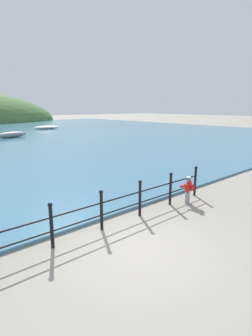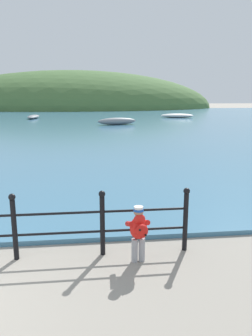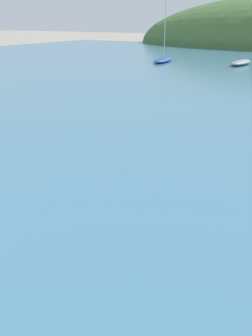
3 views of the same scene
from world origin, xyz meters
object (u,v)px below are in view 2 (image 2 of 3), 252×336
(boat_twin_mast, at_px, (177,116))
(boat_mid_harbor, at_px, (33,117))
(child_in_coat, at_px, (139,229))
(boat_blue_hull, at_px, (117,121))

(boat_twin_mast, bearing_deg, boat_mid_harbor, 177.55)
(child_in_coat, height_order, boat_blue_hull, child_in_coat)
(child_in_coat, height_order, boat_mid_harbor, child_in_coat)
(boat_blue_hull, bearing_deg, child_in_coat, -94.25)
(child_in_coat, xyz_separation_m, boat_blue_hull, (1.88, 25.24, -0.18))
(boat_blue_hull, bearing_deg, boat_twin_mast, 46.49)
(child_in_coat, relative_size, boat_blue_hull, 0.27)
(boat_blue_hull, distance_m, boat_mid_harbor, 12.88)
(boat_twin_mast, height_order, boat_mid_harbor, boat_twin_mast)
(child_in_coat, distance_m, boat_mid_harbor, 35.19)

